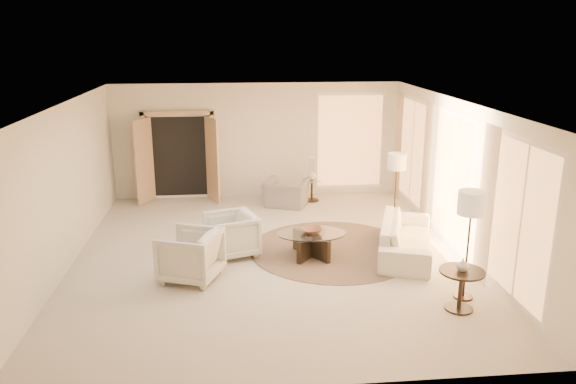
{
  "coord_description": "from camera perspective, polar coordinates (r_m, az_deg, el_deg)",
  "views": [
    {
      "loc": [
        -0.59,
        -9.6,
        3.98
      ],
      "look_at": [
        0.4,
        0.4,
        1.1
      ],
      "focal_mm": 35.0,
      "sensor_mm": 36.0,
      "label": 1
    }
  ],
  "objects": [
    {
      "name": "bowl",
      "position": [
        10.21,
        2.4,
        -3.91
      ],
      "size": [
        0.45,
        0.45,
        0.09
      ],
      "primitive_type": "imported",
      "rotation": [
        0.0,
        0.0,
        0.22
      ],
      "color": "brown",
      "rests_on": "coffee_table"
    },
    {
      "name": "french_doors",
      "position": [
        13.79,
        -10.99,
        3.51
      ],
      "size": [
        1.95,
        0.66,
        2.16
      ],
      "color": "tan",
      "rests_on": "room"
    },
    {
      "name": "end_table",
      "position": [
        8.71,
        17.17,
        -8.82
      ],
      "size": [
        0.66,
        0.66,
        0.63
      ],
      "rotation": [
        0.0,
        0.0,
        -0.04
      ],
      "color": "black",
      "rests_on": "room"
    },
    {
      "name": "area_rug",
      "position": [
        10.73,
        4.61,
        -5.81
      ],
      "size": [
        3.7,
        3.7,
        0.01
      ],
      "primitive_type": "cylinder",
      "rotation": [
        0.0,
        0.0,
        -0.18
      ],
      "color": "#3C2C21",
      "rests_on": "room"
    },
    {
      "name": "end_vase",
      "position": [
        8.6,
        17.33,
        -7.08
      ],
      "size": [
        0.19,
        0.19,
        0.19
      ],
      "primitive_type": "imported",
      "rotation": [
        0.0,
        0.0,
        -0.05
      ],
      "color": "silver",
      "rests_on": "end_table"
    },
    {
      "name": "side_table",
      "position": [
        13.63,
        2.43,
        0.42
      ],
      "size": [
        0.46,
        0.46,
        0.54
      ],
      "rotation": [
        0.0,
        0.0,
        -0.25
      ],
      "color": "#30211A",
      "rests_on": "room"
    },
    {
      "name": "side_vase",
      "position": [
        13.55,
        2.44,
        1.75
      ],
      "size": [
        0.27,
        0.27,
        0.24
      ],
      "primitive_type": "imported",
      "rotation": [
        0.0,
        0.0,
        -0.2
      ],
      "color": "silver",
      "rests_on": "side_table"
    },
    {
      "name": "armchair_right",
      "position": [
        9.44,
        -9.91,
        -6.13
      ],
      "size": [
        1.1,
        1.14,
        0.92
      ],
      "primitive_type": "imported",
      "rotation": [
        0.0,
        0.0,
        -1.93
      ],
      "color": "beige",
      "rests_on": "room"
    },
    {
      "name": "coffee_table",
      "position": [
        10.29,
        2.39,
        -5.05
      ],
      "size": [
        1.27,
        1.27,
        0.46
      ],
      "rotation": [
        0.0,
        0.0,
        -0.01
      ],
      "color": "black",
      "rests_on": "room"
    },
    {
      "name": "windows_right",
      "position": [
        10.83,
        16.44,
        1.27
      ],
      "size": [
        0.1,
        6.4,
        2.4
      ],
      "primitive_type": null,
      "color": "#FFB266",
      "rests_on": "room"
    },
    {
      "name": "sofa",
      "position": [
        10.59,
        11.89,
        -4.52
      ],
      "size": [
        1.55,
        2.43,
        0.66
      ],
      "primitive_type": "imported",
      "rotation": [
        0.0,
        0.0,
        1.25
      ],
      "color": "beige",
      "rests_on": "room"
    },
    {
      "name": "floor_lamp_near",
      "position": [
        11.7,
        11.01,
        2.72
      ],
      "size": [
        0.39,
        0.39,
        1.59
      ],
      "rotation": [
        0.0,
        0.0,
        -0.39
      ],
      "color": "#30211A",
      "rests_on": "room"
    },
    {
      "name": "accent_chair",
      "position": [
        13.18,
        -0.21,
        0.31
      ],
      "size": [
        1.11,
        0.91,
        0.83
      ],
      "primitive_type": "imported",
      "rotation": [
        0.0,
        0.0,
        2.78
      ],
      "color": "gray",
      "rests_on": "room"
    },
    {
      "name": "window_back_corner",
      "position": [
        14.1,
        6.3,
        5.15
      ],
      "size": [
        1.7,
        0.1,
        2.4
      ],
      "primitive_type": null,
      "color": "#FFB266",
      "rests_on": "room"
    },
    {
      "name": "curtains_right",
      "position": [
        11.64,
        14.58,
        2.16
      ],
      "size": [
        0.06,
        5.2,
        2.6
      ],
      "primitive_type": null,
      "color": "#C6AB8F",
      "rests_on": "room"
    },
    {
      "name": "floor_lamp_far",
      "position": [
        8.75,
        18.14,
        -1.55
      ],
      "size": [
        0.42,
        0.42,
        1.72
      ],
      "rotation": [
        0.0,
        0.0,
        -0.27
      ],
      "color": "#30211A",
      "rests_on": "room"
    },
    {
      "name": "room",
      "position": [
        9.96,
        -2.07,
        0.95
      ],
      "size": [
        7.04,
        8.04,
        2.83
      ],
      "color": "beige",
      "rests_on": "ground"
    },
    {
      "name": "armchair_left",
      "position": [
        10.34,
        -5.8,
        -4.13
      ],
      "size": [
        1.02,
        1.06,
        0.87
      ],
      "primitive_type": "imported",
      "rotation": [
        0.0,
        0.0,
        -1.25
      ],
      "color": "beige",
      "rests_on": "room"
    }
  ]
}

